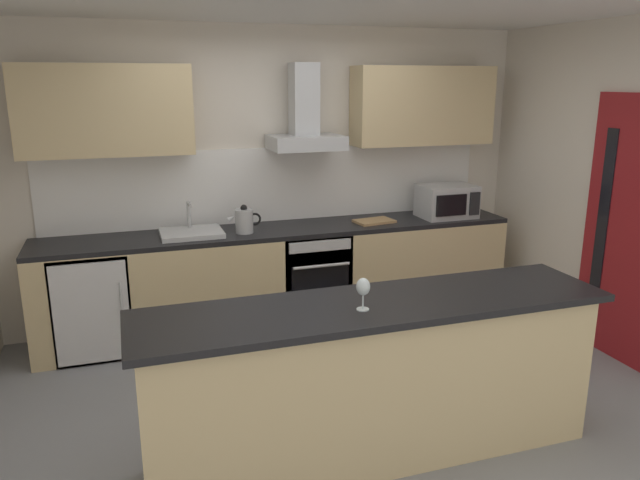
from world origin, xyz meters
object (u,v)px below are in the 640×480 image
Objects in this scene: oven at (310,275)px; refrigerator at (93,301)px; kettle at (244,220)px; microwave at (447,201)px; sink at (191,232)px; wine_glass at (363,288)px; range_hood at (305,122)px; chopping_board at (374,221)px.

refrigerator is at bearing -179.91° from oven.
refrigerator is 2.94× the size of kettle.
oven is at bearing 178.79° from microwave.
sink is 2.81× the size of wine_glass.
sink is at bearing -173.36° from range_hood.
wine_glass is at bearing -99.26° from range_hood.
sink is (0.81, 0.01, 0.50)m from refrigerator.
oven is 0.75m from chopping_board.
microwave is 1.73× the size of kettle.
wine_glass is (-0.36, -2.10, 0.62)m from oven.
sink reaches higher than oven.
wine_glass is at bearing -55.08° from refrigerator.
oven is at bearing 80.18° from wine_glass.
oven is 1.60× the size of sink.
chopping_board is (0.60, -0.02, 0.45)m from oven.
sink is (-1.02, 0.01, 0.47)m from oven.
chopping_board is (-0.73, 0.00, -0.14)m from microwave.
range_hood is at bearing 165.63° from chopping_board.
wine_glass reaches higher than chopping_board.
refrigerator is 2.28m from range_hood.
kettle is 0.40× the size of range_hood.
wine_glass is at bearing -99.82° from oven.
kettle is at bearing 96.11° from wine_glass.
sink reaches higher than wine_glass.
wine_glass is at bearing -129.18° from microwave.
range_hood is at bearing 15.61° from kettle.
sink reaches higher than refrigerator.
range_hood reaches higher than wine_glass.
chopping_board is at bearing -2.27° from oven.
kettle reaches higher than wine_glass.
microwave is 1.91m from kettle.
oven is 1.45m from microwave.
microwave is (1.32, -0.03, 0.59)m from oven.
sink is 0.44m from kettle.
chopping_board reaches higher than refrigerator.
chopping_board is at bearing -1.23° from sink.
microwave is 1.47× the size of chopping_board.
kettle is at bearing -179.52° from chopping_board.
oven is at bearing 0.09° from refrigerator.
range_hood is 2.12× the size of chopping_board.
range_hood is (0.58, 0.16, 0.78)m from kettle.
range_hood is at bearing 6.64° from sink.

